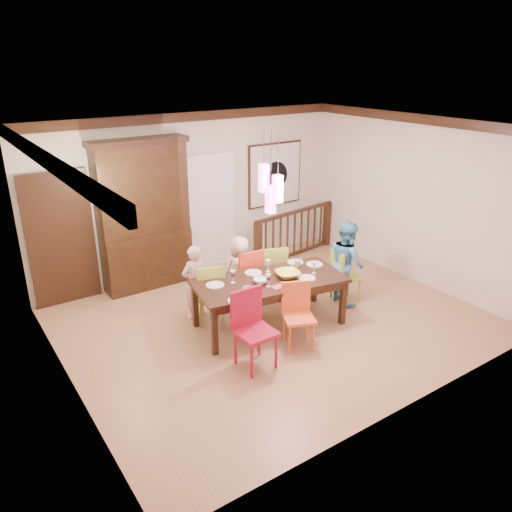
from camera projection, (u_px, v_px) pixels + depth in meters
floor at (274, 321)px, 7.66m from camera, size 6.00×6.00×0.00m
ceiling at (276, 127)px, 6.59m from camera, size 6.00×6.00×0.00m
wall_back at (194, 194)px, 9.05m from camera, size 6.00×0.00×6.00m
wall_left at (58, 280)px, 5.56m from camera, size 0.00×5.00×5.00m
wall_right at (414, 200)px, 8.69m from camera, size 0.00×5.00×5.00m
crown_molding at (276, 134)px, 6.62m from camera, size 6.00×5.00×0.16m
panel_door at (61, 241)px, 7.90m from camera, size 1.04×0.07×2.24m
white_doorway at (212, 213)px, 9.35m from camera, size 0.97×0.05×2.22m
painting at (275, 174)px, 9.90m from camera, size 1.25×0.06×1.25m
pendant_cluster at (271, 188)px, 6.77m from camera, size 0.27×0.21×1.14m
dining_table at (270, 284)px, 7.30m from camera, size 2.34×1.36×0.75m
chair_far_left at (209, 287)px, 7.54m from camera, size 0.52×0.52×0.93m
chair_far_mid at (245, 272)px, 7.99m from camera, size 0.46×0.46×0.97m
chair_far_right at (272, 266)px, 8.30m from camera, size 0.53×0.53×0.91m
chair_near_left at (256, 326)px, 6.32m from camera, size 0.47×0.47×1.03m
chair_near_mid at (299, 313)px, 6.80m from camera, size 0.54×0.54×0.91m
chair_end_right at (346, 272)px, 8.12m from camera, size 0.49×0.49×0.89m
china_hutch at (144, 215)px, 8.40m from camera, size 1.63×0.46×2.57m
balustrade at (295, 233)px, 9.98m from camera, size 2.12×0.37×0.96m
person_far_left at (194, 282)px, 7.58m from camera, size 0.46×0.33×1.17m
person_far_mid at (240, 271)px, 8.00m from camera, size 0.61×0.45×1.15m
person_end_right at (346, 262)px, 8.05m from camera, size 0.70×0.79×1.37m
serving_bowl at (288, 274)px, 7.34m from camera, size 0.44×0.44×0.09m
small_bowl at (261, 281)px, 7.14m from camera, size 0.26×0.26×0.07m
cup_left at (247, 291)px, 6.80m from camera, size 0.17×0.17×0.11m
cup_right at (298, 263)px, 7.71m from camera, size 0.14×0.14×0.10m
plate_far_left at (215, 285)px, 7.07m from camera, size 0.26×0.26×0.01m
plate_far_mid at (253, 273)px, 7.48m from camera, size 0.26×0.26×0.01m
plate_far_right at (295, 262)px, 7.86m from camera, size 0.26×0.26×0.01m
plate_near_left at (238, 301)px, 6.62m from camera, size 0.26×0.26×0.01m
plate_near_mid at (307, 278)px, 7.30m from camera, size 0.26×0.26×0.01m
plate_end_right at (315, 264)px, 7.78m from camera, size 0.26×0.26×0.01m
wine_glass_a at (233, 277)px, 7.13m from camera, size 0.08×0.08×0.19m
wine_glass_b at (268, 266)px, 7.50m from camera, size 0.08×0.08×0.19m
wine_glass_c at (268, 281)px, 7.00m from camera, size 0.08×0.08×0.19m
wine_glass_d at (314, 267)px, 7.44m from camera, size 0.08×0.08×0.19m
napkin at (278, 287)px, 7.01m from camera, size 0.18×0.14×0.01m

